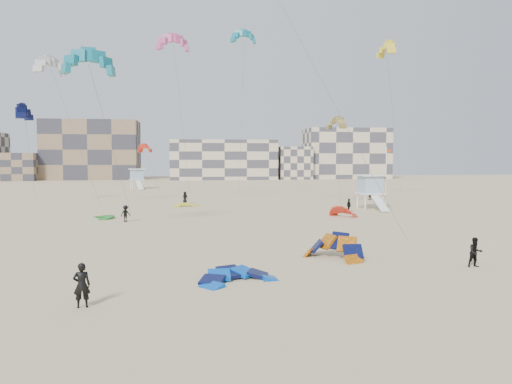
{
  "coord_description": "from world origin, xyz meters",
  "views": [
    {
      "loc": [
        0.48,
        -24.78,
        6.21
      ],
      "look_at": [
        4.43,
        6.0,
        4.16
      ],
      "focal_mm": 35.0,
      "sensor_mm": 36.0,
      "label": 1
    }
  ],
  "objects": [
    {
      "name": "kite_fly_pink",
      "position": [
        -1.86,
        43.36,
        21.49
      ],
      "size": [
        4.93,
        9.59,
        21.77
      ],
      "rotation": [
        0.0,
        0.0,
        0.23
      ],
      "color": "#CA5089",
      "rests_on": "ground"
    },
    {
      "name": "ground",
      "position": [
        0.0,
        0.0,
        0.0
      ],
      "size": [
        320.0,
        320.0,
        0.0
      ],
      "primitive_type": "plane",
      "color": "tan",
      "rests_on": "ground"
    },
    {
      "name": "condo_east",
      "position": [
        50.0,
        132.0,
        8.0
      ],
      "size": [
        26.0,
        14.0,
        16.0
      ],
      "primitive_type": "cube",
      "color": "beige",
      "rests_on": "ground"
    },
    {
      "name": "kitesurfer_e",
      "position": [
        -0.54,
        45.26,
        0.85
      ],
      "size": [
        0.97,
        0.82,
        1.69
      ],
      "primitive_type": "imported",
      "rotation": [
        0.0,
        0.0,
        0.41
      ],
      "color": "black",
      "rests_on": "ground"
    },
    {
      "name": "condo_west_b",
      "position": [
        -30.0,
        134.0,
        9.0
      ],
      "size": [
        28.0,
        14.0,
        18.0
      ],
      "primitive_type": "cube",
      "color": "#836A4F",
      "rests_on": "ground"
    },
    {
      "name": "condo_fill_right",
      "position": [
        32.0,
        128.0,
        5.0
      ],
      "size": [
        10.0,
        10.0,
        10.0
      ],
      "primitive_type": "cube",
      "color": "beige",
      "rests_on": "ground"
    },
    {
      "name": "kite_fly_navy",
      "position": [
        -22.13,
        46.96,
        12.44
      ],
      "size": [
        4.23,
        5.58,
        12.78
      ],
      "rotation": [
        0.0,
        0.0,
        1.57
      ],
      "color": "#0C143A",
      "rests_on": "ground"
    },
    {
      "name": "kite_fly_yellow",
      "position": [
        28.77,
        46.09,
        22.1
      ],
      "size": [
        6.4,
        5.75,
        22.51
      ],
      "rotation": [
        0.0,
        0.0,
        -1.49
      ],
      "color": "yellow",
      "rests_on": "ground"
    },
    {
      "name": "kitesurfer_c",
      "position": [
        -6.1,
        25.55,
        0.83
      ],
      "size": [
        1.22,
        1.14,
        1.66
      ],
      "primitive_type": "imported",
      "rotation": [
        0.0,
        0.0,
        0.65
      ],
      "color": "black",
      "rests_on": "ground"
    },
    {
      "name": "kite_ground_blue",
      "position": [
        2.72,
        0.18,
        0.0
      ],
      "size": [
        5.25,
        5.36,
        2.07
      ],
      "primitive_type": null,
      "rotation": [
        0.26,
        0.0,
        0.41
      ],
      "color": "blue",
      "rests_on": "ground"
    },
    {
      "name": "condo_mid",
      "position": [
        10.0,
        130.0,
        6.0
      ],
      "size": [
        32.0,
        16.0,
        12.0
      ],
      "primitive_type": "cube",
      "color": "beige",
      "rests_on": "ground"
    },
    {
      "name": "kitesurfer_main",
      "position": [
        -4.15,
        -3.49,
        0.95
      ],
      "size": [
        0.75,
        0.55,
        1.9
      ],
      "primitive_type": "imported",
      "rotation": [
        0.0,
        0.0,
        3.28
      ],
      "color": "black",
      "rests_on": "ground"
    },
    {
      "name": "kitesurfer_d",
      "position": [
        18.66,
        31.41,
        0.8
      ],
      "size": [
        0.52,
        0.98,
        1.6
      ],
      "primitive_type": "imported",
      "rotation": [
        0.0,
        0.0,
        1.72
      ],
      "color": "black",
      "rests_on": "ground"
    },
    {
      "name": "flagpole",
      "position": [
        24.22,
        34.09,
        4.06
      ],
      "size": [
        0.63,
        0.1,
        7.72
      ],
      "color": "white",
      "rests_on": "ground"
    },
    {
      "name": "kite_ground_yellow",
      "position": [
        -0.35,
        40.93,
        0.0
      ],
      "size": [
        4.14,
        4.28,
        1.56
      ],
      "primitive_type": null,
      "rotation": [
        0.23,
        0.0,
        0.29
      ],
      "color": "yellow",
      "rests_on": "ground"
    },
    {
      "name": "kite_fly_grey",
      "position": [
        -16.21,
        38.19,
        17.16
      ],
      "size": [
        9.32,
        8.5,
        17.54
      ],
      "rotation": [
        0.0,
        0.0,
        0.93
      ],
      "color": "silver",
      "rests_on": "ground"
    },
    {
      "name": "kitesurfer_b",
      "position": [
        16.62,
        1.75,
        0.86
      ],
      "size": [
        0.84,
        0.66,
        1.72
      ],
      "primitive_type": "imported",
      "rotation": [
        0.0,
        0.0,
        -0.01
      ],
      "color": "black",
      "rests_on": "ground"
    },
    {
      "name": "kite_fly_teal_a",
      "position": [
        -7.48,
        16.08,
        13.6
      ],
      "size": [
        4.54,
        10.0,
        13.81
      ],
      "rotation": [
        0.0,
        0.0,
        0.21
      ],
      "color": "#166B8F",
      "rests_on": "ground"
    },
    {
      "name": "kite_ground_green",
      "position": [
        -8.8,
        28.83,
        0.0
      ],
      "size": [
        3.89,
        3.77,
        0.88
      ],
      "primitive_type": null,
      "rotation": [
        0.11,
        0.0,
        -1.22
      ],
      "color": "#1E9122",
      "rests_on": "ground"
    },
    {
      "name": "condo_fill_left",
      "position": [
        -50.0,
        128.0,
        4.0
      ],
      "size": [
        12.0,
        10.0,
        8.0
      ],
      "primitive_type": "cube",
      "color": "#836A4F",
      "rests_on": "ground"
    },
    {
      "name": "lifeguard_tower_far",
      "position": [
        -10.93,
        81.12,
        2.1
      ],
      "size": [
        3.73,
        6.21,
        4.24
      ],
      "rotation": [
        0.0,
        0.0,
        0.29
      ],
      "color": "white",
      "rests_on": "ground"
    },
    {
      "name": "kite_fly_teal_b",
      "position": [
        8.79,
        55.34,
        25.47
      ],
      "size": [
        4.72,
        4.73,
        25.92
      ],
      "rotation": [
        0.0,
        0.0,
        0.21
      ],
      "color": "#166B8F",
      "rests_on": "ground"
    },
    {
      "name": "kite_fly_red",
      "position": [
        -7.75,
        64.94,
        8.0
      ],
      "size": [
        5.3,
        11.93,
        8.08
      ],
      "rotation": [
        0.0,
        0.0,
        2.43
      ],
      "color": "#E94120",
      "rests_on": "ground"
    },
    {
      "name": "lifeguard_tower_near",
      "position": [
        22.45,
        34.77,
        2.12
      ],
      "size": [
        3.28,
        5.99,
        4.28
      ],
      "rotation": [
        0.0,
        0.0,
        0.09
      ],
      "color": "white",
      "rests_on": "ground"
    },
    {
      "name": "kite_ground_orange",
      "position": [
        9.16,
        5.12,
        0.0
      ],
      "size": [
        5.58,
        5.58,
        4.01
      ],
      "primitive_type": null,
      "rotation": [
        0.86,
        0.0,
        -0.86
      ],
      "color": "orange",
      "rests_on": "ground"
    },
    {
      "name": "kite_fly_olive",
      "position": [
        19.39,
        39.4,
        10.82
      ],
      "size": [
        4.05,
        9.45,
        10.92
      ],
      "rotation": [
        0.0,
        0.0,
        -1.11
      ],
      "color": "olive",
      "rests_on": "ground"
    },
    {
      "name": "kitesurfer_f",
      "position": [
        27.36,
        48.17,
        0.79
      ],
      "size": [
        1.16,
        1.49,
        1.58
      ],
      "primitive_type": "imported",
      "rotation": [
        0.0,
        0.0,
        -1.02
      ],
      "color": "black",
      "rests_on": "ground"
    },
    {
      "name": "kite_ground_red_far",
      "position": [
        16.67,
        27.23,
        0.0
      ],
      "size": [
        4.6,
        4.59,
        3.28
      ],
      "primitive_type": null,
      "rotation": [
        0.76,
        0.0,
        2.28
      ],
      "color": "#E94120",
      "rests_on": "ground"
    }
  ]
}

